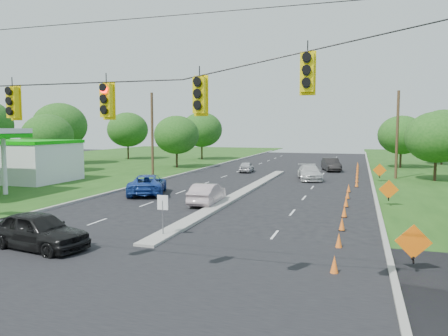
% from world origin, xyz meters
% --- Properties ---
extents(ground, '(160.00, 160.00, 0.00)m').
position_xyz_m(ground, '(0.00, 0.00, 0.00)').
color(ground, black).
rests_on(ground, ground).
extents(cross_street, '(160.00, 14.00, 0.02)m').
position_xyz_m(cross_street, '(0.00, 0.00, 0.00)').
color(cross_street, black).
rests_on(cross_street, ground).
extents(curb_left, '(0.25, 110.00, 0.16)m').
position_xyz_m(curb_left, '(-10.10, 30.00, 0.00)').
color(curb_left, gray).
rests_on(curb_left, ground).
extents(curb_right, '(0.25, 110.00, 0.16)m').
position_xyz_m(curb_right, '(10.10, 30.00, 0.00)').
color(curb_right, gray).
rests_on(curb_right, ground).
extents(median, '(1.00, 34.00, 0.18)m').
position_xyz_m(median, '(0.00, 21.00, 0.00)').
color(median, gray).
rests_on(median, ground).
extents(median_sign, '(0.55, 0.06, 2.05)m').
position_xyz_m(median_sign, '(0.00, 6.00, 1.46)').
color(median_sign, gray).
rests_on(median_sign, ground).
extents(signal_span, '(25.60, 0.32, 9.00)m').
position_xyz_m(signal_span, '(-0.05, -1.00, 4.97)').
color(signal_span, '#422D1C').
rests_on(signal_span, ground).
extents(utility_pole_far_left, '(0.28, 0.28, 9.00)m').
position_xyz_m(utility_pole_far_left, '(-12.50, 30.00, 4.50)').
color(utility_pole_far_left, '#422D1C').
rests_on(utility_pole_far_left, ground).
extents(utility_pole_far_right, '(0.28, 0.28, 9.00)m').
position_xyz_m(utility_pole_far_right, '(12.50, 35.00, 4.50)').
color(utility_pole_far_right, '#422D1C').
rests_on(utility_pole_far_right, ground).
extents(cone_0, '(0.32, 0.32, 0.70)m').
position_xyz_m(cone_0, '(8.11, 3.00, 0.35)').
color(cone_0, orange).
rests_on(cone_0, ground).
extents(cone_1, '(0.32, 0.32, 0.70)m').
position_xyz_m(cone_1, '(8.11, 6.50, 0.35)').
color(cone_1, orange).
rests_on(cone_1, ground).
extents(cone_2, '(0.32, 0.32, 0.70)m').
position_xyz_m(cone_2, '(8.11, 10.00, 0.35)').
color(cone_2, orange).
rests_on(cone_2, ground).
extents(cone_3, '(0.32, 0.32, 0.70)m').
position_xyz_m(cone_3, '(8.11, 13.50, 0.35)').
color(cone_3, orange).
rests_on(cone_3, ground).
extents(cone_4, '(0.32, 0.32, 0.70)m').
position_xyz_m(cone_4, '(8.11, 17.00, 0.35)').
color(cone_4, orange).
rests_on(cone_4, ground).
extents(cone_5, '(0.32, 0.32, 0.70)m').
position_xyz_m(cone_5, '(8.11, 20.50, 0.35)').
color(cone_5, orange).
rests_on(cone_5, ground).
extents(cone_6, '(0.32, 0.32, 0.70)m').
position_xyz_m(cone_6, '(8.11, 24.00, 0.35)').
color(cone_6, orange).
rests_on(cone_6, ground).
extents(cone_7, '(0.32, 0.32, 0.70)m').
position_xyz_m(cone_7, '(8.71, 27.50, 0.35)').
color(cone_7, orange).
rests_on(cone_7, ground).
extents(cone_8, '(0.32, 0.32, 0.70)m').
position_xyz_m(cone_8, '(8.71, 31.00, 0.35)').
color(cone_8, orange).
rests_on(cone_8, ground).
extents(cone_9, '(0.32, 0.32, 0.70)m').
position_xyz_m(cone_9, '(8.71, 34.50, 0.35)').
color(cone_9, orange).
rests_on(cone_9, ground).
extents(cone_10, '(0.32, 0.32, 0.70)m').
position_xyz_m(cone_10, '(8.71, 38.00, 0.35)').
color(cone_10, orange).
rests_on(cone_10, ground).
extents(cone_11, '(0.32, 0.32, 0.70)m').
position_xyz_m(cone_11, '(8.71, 41.50, 0.35)').
color(cone_11, orange).
rests_on(cone_11, ground).
extents(cone_12, '(0.32, 0.32, 0.70)m').
position_xyz_m(cone_12, '(8.71, 45.00, 0.35)').
color(cone_12, orange).
rests_on(cone_12, ground).
extents(cone_13, '(0.32, 0.32, 0.70)m').
position_xyz_m(cone_13, '(8.71, 48.50, 0.35)').
color(cone_13, orange).
rests_on(cone_13, ground).
extents(work_sign_0, '(1.27, 0.58, 1.37)m').
position_xyz_m(work_sign_0, '(10.80, 4.00, 1.09)').
color(work_sign_0, black).
rests_on(work_sign_0, ground).
extents(work_sign_1, '(1.27, 0.58, 1.37)m').
position_xyz_m(work_sign_1, '(10.80, 18.00, 1.09)').
color(work_sign_1, black).
rests_on(work_sign_1, ground).
extents(work_sign_2, '(1.27, 0.58, 1.37)m').
position_xyz_m(work_sign_2, '(10.80, 32.00, 1.09)').
color(work_sign_2, black).
rests_on(work_sign_2, ground).
extents(tree_2, '(5.88, 5.88, 6.86)m').
position_xyz_m(tree_2, '(-26.00, 30.00, 4.34)').
color(tree_2, black).
rests_on(tree_2, ground).
extents(tree_3, '(7.56, 7.56, 8.82)m').
position_xyz_m(tree_3, '(-32.00, 40.00, 5.58)').
color(tree_3, black).
rests_on(tree_3, ground).
extents(tree_4, '(6.72, 6.72, 7.84)m').
position_xyz_m(tree_4, '(-28.00, 52.00, 4.96)').
color(tree_4, black).
rests_on(tree_4, ground).
extents(tree_5, '(5.88, 5.88, 6.86)m').
position_xyz_m(tree_5, '(-14.00, 40.00, 4.34)').
color(tree_5, black).
rests_on(tree_5, ground).
extents(tree_6, '(6.72, 6.72, 7.84)m').
position_xyz_m(tree_6, '(-16.00, 55.00, 4.96)').
color(tree_6, black).
rests_on(tree_6, ground).
extents(tree_9, '(5.88, 5.88, 6.86)m').
position_xyz_m(tree_9, '(16.00, 34.00, 4.34)').
color(tree_9, black).
rests_on(tree_9, ground).
extents(tree_11, '(6.72, 6.72, 7.84)m').
position_xyz_m(tree_11, '(20.00, 55.00, 4.96)').
color(tree_11, black).
rests_on(tree_11, ground).
extents(tree_12, '(5.88, 5.88, 6.86)m').
position_xyz_m(tree_12, '(14.00, 48.00, 4.34)').
color(tree_12, black).
rests_on(tree_12, ground).
extents(black_sedan, '(5.06, 2.69, 1.64)m').
position_xyz_m(black_sedan, '(-4.29, 2.57, 0.82)').
color(black_sedan, black).
rests_on(black_sedan, ground).
extents(white_sedan, '(1.75, 4.50, 1.46)m').
position_xyz_m(white_sedan, '(-1.04, 15.26, 0.73)').
color(white_sedan, '#B6A0A3').
rests_on(white_sedan, ground).
extents(blue_pickup, '(4.48, 6.29, 1.59)m').
position_xyz_m(blue_pickup, '(-7.03, 18.13, 0.80)').
color(blue_pickup, '#1D3F95').
rests_on(blue_pickup, ground).
extents(silver_car_far, '(3.25, 5.60, 1.52)m').
position_xyz_m(silver_car_far, '(4.13, 31.56, 0.76)').
color(silver_car_far, silver).
rests_on(silver_car_far, ground).
extents(silver_car_oncoming, '(1.86, 3.82, 1.26)m').
position_xyz_m(silver_car_oncoming, '(-3.89, 37.37, 0.63)').
color(silver_car_oncoming, '#B3B3B6').
rests_on(silver_car_oncoming, ground).
extents(dark_car_receding, '(2.83, 5.04, 1.57)m').
position_xyz_m(dark_car_receding, '(5.62, 41.80, 0.79)').
color(dark_car_receding, black).
rests_on(dark_car_receding, ground).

